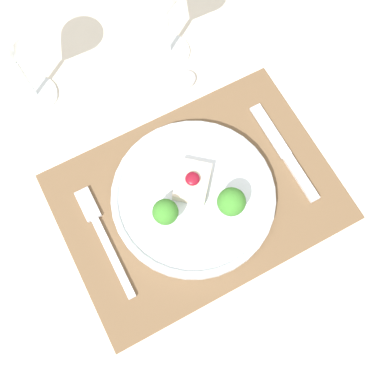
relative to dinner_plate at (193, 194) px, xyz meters
The scene contains 9 objects.
ground_plane 0.80m from the dinner_plate, 19.53° to the right, with size 8.00×8.00×0.00m, color brown.
dining_table 0.10m from the dinner_plate, 19.53° to the right, with size 1.53×1.19×0.78m.
placemat 0.02m from the dinner_plate, 19.53° to the right, with size 0.43×0.31×0.00m, color brown.
dinner_plate is the anchor object (origin of this frame).
fork 0.15m from the dinner_plate, behind, with size 0.02×0.19×0.01m.
knife 0.17m from the dinner_plate, ahead, with size 0.02×0.19×0.01m.
spoon 0.21m from the dinner_plate, 72.93° to the left, with size 0.18×0.04×0.01m.
wine_glass_near 0.30m from the dinner_plate, 70.84° to the left, with size 0.08×0.08×0.18m.
wine_glass_far 0.35m from the dinner_plate, 117.78° to the left, with size 0.08×0.08×0.18m.
Camera 1 is at (-0.11, -0.19, 1.47)m, focal length 42.00 mm.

